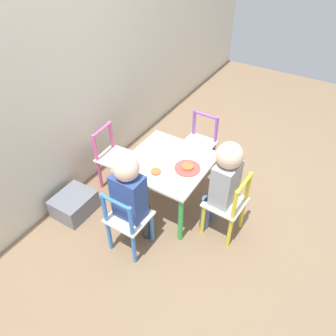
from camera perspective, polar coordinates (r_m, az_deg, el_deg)
name	(u,v)px	position (r m, az deg, el deg)	size (l,w,h in m)	color
ground_plane	(168,202)	(2.71, 0.00, -6.01)	(6.00, 6.00, 0.00)	#7F664C
house_wall	(67,21)	(2.46, -17.26, 23.26)	(6.00, 0.06, 2.60)	beige
kids_table	(168,168)	(2.45, 0.00, 0.08)	(0.59, 0.59, 0.44)	silver
chair_blue	(127,221)	(2.23, -7.08, -9.21)	(0.26, 0.26, 0.54)	silver
chair_yellow	(228,206)	(2.35, 10.35, -6.49)	(0.27, 0.27, 0.54)	silver
chair_purple	(199,145)	(2.86, 5.47, 4.00)	(0.26, 0.26, 0.54)	silver
chair_pink	(114,159)	(2.74, -9.42, 1.62)	(0.27, 0.27, 0.54)	silver
child_left	(131,194)	(2.11, -6.53, -4.53)	(0.22, 0.20, 0.79)	#38383D
child_front	(223,180)	(2.22, 9.64, -2.03)	(0.21, 0.23, 0.79)	#4C608E
plate_left	(156,173)	(2.30, -2.12, -0.83)	(0.16, 0.16, 0.03)	white
plate_front	(187,168)	(2.34, 3.41, 0.04)	(0.19, 0.19, 0.03)	#E54C47
storage_bin	(74,204)	(2.68, -16.02, -6.06)	(0.30, 0.26, 0.16)	slate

